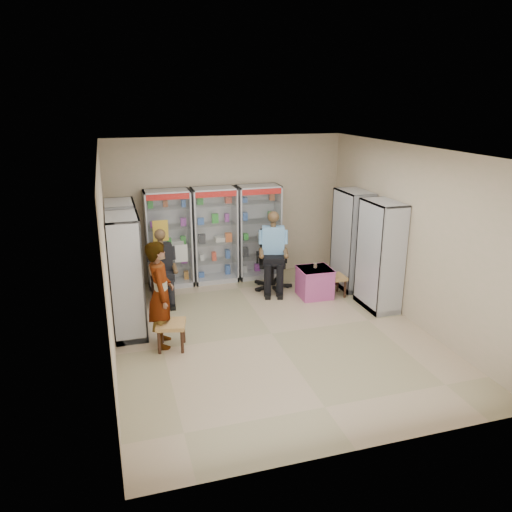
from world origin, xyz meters
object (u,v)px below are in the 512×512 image
object	(u,v)px
cabinet_back_left	(169,239)
standing_man	(161,294)
cabinet_right_near	(380,256)
cabinet_right_far	(352,240)
cabinet_left_near	(127,276)
cabinet_back_mid	(215,235)
woven_stool_a	(334,286)
pink_trunk	(315,282)
cabinet_left_far	(124,256)
seated_shopkeeper	(273,253)
cabinet_back_right	(258,232)
woven_stool_b	(172,335)
wooden_chair	(162,277)
office_chair	(272,260)

from	to	relation	value
cabinet_back_left	standing_man	bearing A→B (deg)	-100.08
cabinet_right_near	standing_man	world-z (taller)	cabinet_right_near
standing_man	cabinet_right_far	bearing A→B (deg)	-64.71
cabinet_back_left	cabinet_left_near	xyz separation A→B (m)	(-0.93, -2.03, 0.00)
standing_man	cabinet_back_mid	bearing A→B (deg)	-23.36
cabinet_back_left	cabinet_left_near	bearing A→B (deg)	-114.61
cabinet_right_far	cabinet_right_near	distance (m)	1.10
cabinet_back_mid	cabinet_right_near	bearing A→B (deg)	-40.84
cabinet_back_left	woven_stool_a	world-z (taller)	cabinet_back_left
cabinet_back_mid	standing_man	distance (m)	2.95
cabinet_back_mid	pink_trunk	bearing A→B (deg)	-40.51
cabinet_left_far	seated_shopkeeper	size ratio (longest dim) A/B	1.32
cabinet_back_right	cabinet_right_near	bearing A→B (deg)	-53.84
woven_stool_b	wooden_chair	bearing A→B (deg)	87.30
seated_shopkeeper	wooden_chair	bearing A→B (deg)	-165.97
cabinet_left_near	seated_shopkeeper	distance (m)	3.15
wooden_chair	cabinet_back_mid	bearing A→B (deg)	31.31
cabinet_right_near	seated_shopkeeper	distance (m)	2.14
cabinet_back_right	standing_man	world-z (taller)	cabinet_back_right
standing_man	cabinet_back_left	bearing A→B (deg)	-4.85
seated_shopkeeper	cabinet_back_mid	bearing A→B (deg)	157.58
office_chair	cabinet_right_near	bearing A→B (deg)	-27.63
cabinet_right_far	cabinet_left_near	bearing A→B (deg)	101.41
cabinet_back_left	cabinet_back_mid	xyz separation A→B (m)	(0.95, 0.00, 0.00)
cabinet_left_far	cabinet_left_near	distance (m)	1.10
cabinet_left_near	standing_man	world-z (taller)	cabinet_left_near
cabinet_back_right	woven_stool_a	world-z (taller)	cabinet_back_right
woven_stool_a	seated_shopkeeper	bearing A→B (deg)	146.26
woven_stool_a	pink_trunk	bearing A→B (deg)	170.44
woven_stool_a	woven_stool_b	world-z (taller)	woven_stool_b
cabinet_back_right	seated_shopkeeper	size ratio (longest dim) A/B	1.32
office_chair	woven_stool_a	world-z (taller)	office_chair
cabinet_back_right	pink_trunk	world-z (taller)	cabinet_back_right
cabinet_left_near	woven_stool_b	bearing A→B (deg)	39.04
cabinet_right_far	woven_stool_b	size ratio (longest dim) A/B	4.61
cabinet_left_near	wooden_chair	xyz separation A→B (m)	(0.68, 1.30, -0.53)
pink_trunk	woven_stool_a	size ratio (longest dim) A/B	1.46
woven_stool_a	standing_man	distance (m)	3.69
cabinet_left_near	standing_man	distance (m)	0.74
cabinet_back_mid	standing_man	world-z (taller)	cabinet_back_mid
cabinet_back_mid	woven_stool_b	world-z (taller)	cabinet_back_mid
wooden_chair	standing_man	xyz separation A→B (m)	(-0.21, -1.86, 0.38)
cabinet_left_near	seated_shopkeeper	bearing A→B (deg)	113.06
cabinet_back_mid	office_chair	xyz separation A→B (m)	(1.01, -0.75, -0.40)
cabinet_back_left	cabinet_left_far	distance (m)	1.32
pink_trunk	cabinet_back_left	bearing A→B (deg)	151.43
seated_shopkeeper	pink_trunk	bearing A→B (deg)	-27.99
cabinet_left_near	office_chair	bearing A→B (deg)	113.89
cabinet_right_near	woven_stool_a	world-z (taller)	cabinet_right_near
cabinet_right_near	standing_man	size ratio (longest dim) A/B	1.18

